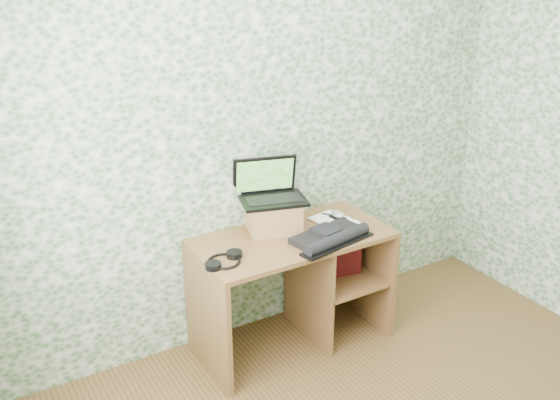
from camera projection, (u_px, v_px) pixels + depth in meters
wall_back at (267, 136)px, 3.81m from camera, size 3.50×0.00×3.50m
desk at (300, 270)px, 3.94m from camera, size 1.20×0.60×0.75m
riser at (273, 216)px, 3.83m from camera, size 0.37×0.33×0.19m
laptop at (270, 190)px, 3.81m from camera, size 0.45×0.37×0.26m
keyboard at (331, 237)px, 3.71m from camera, size 0.53×0.35×0.07m
headphones at (224, 261)px, 3.46m from camera, size 0.25×0.24×0.03m
notepad at (335, 221)px, 3.96m from camera, size 0.26×0.33×0.01m
mouse at (338, 216)px, 3.98m from camera, size 0.09×0.12×0.04m
pen at (332, 215)px, 4.02m from camera, size 0.09×0.12×0.01m
red_box at (340, 251)px, 4.02m from camera, size 0.28×0.14×0.32m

